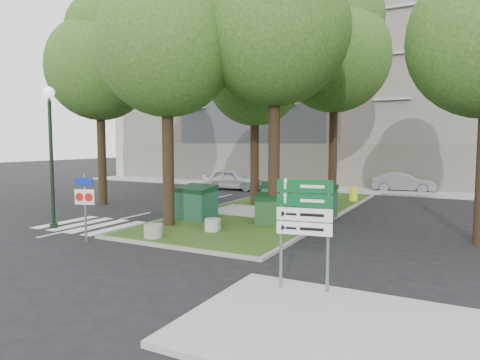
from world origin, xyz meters
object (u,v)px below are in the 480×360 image
Objects in this scene: tree_median_mid at (257,68)px; tree_street_left at (101,58)px; street_lamp at (51,140)px; bollard_mid at (212,226)px; dumpster_b at (275,195)px; litter_bin at (354,194)px; bollard_right at (213,224)px; car_white at (232,179)px; bollard_left at (153,231)px; traffic_sign_pole at (85,198)px; tree_median_near_left at (169,33)px; tree_median_near_right at (278,15)px; tree_median_far at (337,46)px; dumpster_a at (196,203)px; dumpster_d at (318,201)px; directional_sign at (304,217)px; car_silver at (403,182)px; dumpster_c at (272,209)px.

tree_median_mid is 8.11m from tree_street_left.
street_lamp is at bearing -61.99° from tree_street_left.
tree_median_mid is at bearing 102.23° from bollard_mid.
litter_bin is at bearing 34.15° from dumpster_b.
car_white reaches higher than bollard_right.
bollard_left is 15.89m from car_white.
traffic_sign_pole is at bearing -148.47° from bollard_left.
tree_median_near_left is 13.02m from litter_bin.
tree_median_near_right is 1.15× the size of tree_median_mid.
traffic_sign_pole is at bearing -20.46° from street_lamp.
tree_median_far is 12.29m from tree_street_left.
dumpster_a is (-0.35, -5.01, -6.17)m from tree_median_mid.
car_white is at bearing 138.16° from dumpster_d.
bollard_left is 2.46m from traffic_sign_pole.
traffic_sign_pole is at bearing -48.60° from tree_street_left.
tree_median_mid is at bearing -138.88° from litter_bin.
bollard_right is at bearing -100.69° from tree_median_far.
traffic_sign_pole is at bearing -128.39° from dumpster_b.
tree_median_far is 23.36× the size of bollard_mid.
litter_bin is at bearing 48.97° from traffic_sign_pole.
tree_median_near_left reaches higher than directional_sign.
bollard_right is at bearing 18.99° from street_lamp.
dumpster_d is 5.25m from bollard_mid.
tree_median_near_left is 7.83m from tree_street_left.
tree_median_near_right is 15.14× the size of litter_bin.
dumpster_a reaches higher than bollard_mid.
litter_bin is at bearing 75.03° from bollard_right.
tree_street_left is at bearing 144.45° from bollard_left.
street_lamp reaches higher than car_silver.
traffic_sign_pole is (-5.70, -13.29, 0.96)m from litter_bin.
tree_median_far is 7.59× the size of dumpster_b.
car_white is at bearing 91.71° from street_lamp.
car_silver is at bearing 79.31° from tree_median_near_right.
bollard_left is at bearing -123.65° from bollard_mid.
tree_median_mid reaches higher than bollard_mid.
tree_street_left is 12.56m from dumpster_c.
directional_sign is at bearing -77.15° from tree_median_far.
traffic_sign_pole is 0.96× the size of directional_sign.
traffic_sign_pole is 16.51m from car_white.
bollard_mid is 6.97m from street_lamp.
tree_median_far reaches higher than tree_median_mid.
tree_median_near_right reaches higher than bollard_left.
dumpster_c is 2.94× the size of bollard_mid.
bollard_left is at bearing 156.29° from car_silver.
tree_street_left is 10.10m from dumpster_a.
tree_median_mid is at bearing 143.41° from car_silver.
tree_median_near_left is 15.20m from car_white.
traffic_sign_pole is at bearing 152.36° from car_silver.
tree_median_near_right is at bearing -56.31° from tree_median_mid.
tree_street_left is 7.67m from street_lamp.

